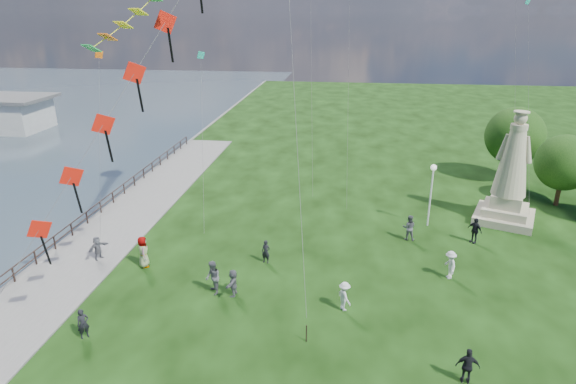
# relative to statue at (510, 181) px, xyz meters

# --- Properties ---
(waterfront) EXTENTS (200.00, 200.00, 1.51)m
(waterfront) POSITION_rel_statue_xyz_m (-28.83, -9.63, -3.11)
(waterfront) COLOR #354550
(waterfront) RESTS_ON ground
(statue) EXTENTS (5.12, 5.12, 8.06)m
(statue) POSITION_rel_statue_xyz_m (0.00, 0.00, 0.00)
(statue) COLOR tan
(statue) RESTS_ON ground
(lamppost) EXTENTS (0.42, 0.42, 4.58)m
(lamppost) POSITION_rel_statue_xyz_m (-5.67, -1.65, 0.26)
(lamppost) COLOR silver
(lamppost) RESTS_ON ground
(tree_row) EXTENTS (9.28, 13.28, 6.63)m
(tree_row) POSITION_rel_statue_xyz_m (4.56, 5.94, 0.65)
(tree_row) COLOR #382314
(tree_row) RESTS_ON ground
(person_0) EXTENTS (0.64, 0.64, 1.50)m
(person_0) POSITION_rel_statue_xyz_m (-23.46, -16.63, -2.30)
(person_0) COLOR black
(person_0) RESTS_ON ground
(person_1) EXTENTS (0.96, 1.09, 1.92)m
(person_1) POSITION_rel_statue_xyz_m (-18.47, -12.20, -2.09)
(person_1) COLOR #595960
(person_1) RESTS_ON ground
(person_2) EXTENTS (0.99, 1.15, 1.58)m
(person_2) POSITION_rel_statue_xyz_m (-11.41, -12.82, -2.25)
(person_2) COLOR silver
(person_2) RESTS_ON ground
(person_3) EXTENTS (1.00, 0.56, 1.65)m
(person_3) POSITION_rel_statue_xyz_m (-6.30, -17.39, -2.22)
(person_3) COLOR black
(person_3) RESTS_ON ground
(person_5) EXTENTS (1.13, 1.52, 1.50)m
(person_5) POSITION_rel_statue_xyz_m (-26.48, -9.49, -2.29)
(person_5) COLOR #595960
(person_5) RESTS_ON ground
(person_6) EXTENTS (0.60, 0.46, 1.47)m
(person_6) POSITION_rel_statue_xyz_m (-16.22, -8.45, -2.31)
(person_6) COLOR black
(person_6) RESTS_ON ground
(person_7) EXTENTS (0.91, 0.61, 1.77)m
(person_7) POSITION_rel_statue_xyz_m (-7.28, -4.13, -2.16)
(person_7) COLOR #595960
(person_7) RESTS_ON ground
(person_8) EXTENTS (0.76, 1.18, 1.69)m
(person_8) POSITION_rel_statue_xyz_m (-5.48, -8.90, -2.20)
(person_8) COLOR silver
(person_8) RESTS_ON ground
(person_9) EXTENTS (1.08, 1.11, 1.75)m
(person_9) POSITION_rel_statue_xyz_m (-3.03, -4.00, -2.17)
(person_9) COLOR black
(person_9) RESTS_ON ground
(person_10) EXTENTS (0.93, 1.11, 1.95)m
(person_10) POSITION_rel_statue_xyz_m (-23.39, -9.85, -2.07)
(person_10) COLOR #595960
(person_10) RESTS_ON ground
(person_11) EXTENTS (0.68, 1.44, 1.52)m
(person_11) POSITION_rel_statue_xyz_m (-17.35, -12.21, -2.28)
(person_11) COLOR #595960
(person_11) RESTS_ON ground
(red_kite_train) EXTENTS (10.21, 9.35, 18.56)m
(red_kite_train) POSITION_rel_statue_xyz_m (-20.96, -13.99, 8.50)
(red_kite_train) COLOR black
(red_kite_train) RESTS_ON ground
(small_kites) EXTENTS (30.64, 15.24, 32.06)m
(small_kites) POSITION_rel_statue_xyz_m (-12.40, 2.90, 11.61)
(small_kites) COLOR #1DAE9C
(small_kites) RESTS_ON ground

